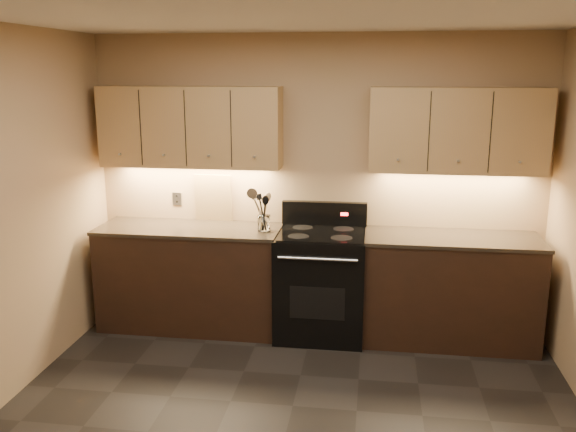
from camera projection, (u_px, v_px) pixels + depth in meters
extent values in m
plane|color=silver|center=(282.00, 9.00, 3.22)|extent=(4.00, 4.00, 0.00)
cube|color=tan|center=(316.00, 183.00, 5.45)|extent=(4.00, 0.04, 2.60)
cube|color=black|center=(191.00, 278.00, 5.51)|extent=(1.60, 0.60, 0.90)
cube|color=#3E3327|center=(189.00, 229.00, 5.40)|extent=(1.62, 0.62, 0.03)
cube|color=black|center=(449.00, 291.00, 5.19)|extent=(1.44, 0.60, 0.90)
cube|color=#3E3327|center=(453.00, 239.00, 5.09)|extent=(1.46, 0.62, 0.03)
cube|color=black|center=(321.00, 285.00, 5.32)|extent=(0.76, 0.65, 0.92)
cube|color=black|center=(321.00, 233.00, 5.21)|extent=(0.70, 0.60, 0.01)
cube|color=black|center=(324.00, 214.00, 5.46)|extent=(0.76, 0.07, 0.22)
cube|color=red|center=(344.00, 214.00, 5.40)|extent=(0.06, 0.00, 0.03)
cylinder|color=silver|center=(318.00, 259.00, 4.91)|extent=(0.65, 0.02, 0.02)
cube|color=black|center=(317.00, 303.00, 5.02)|extent=(0.46, 0.00, 0.28)
cylinder|color=black|center=(298.00, 236.00, 5.09)|extent=(0.18, 0.18, 0.00)
cylinder|color=black|center=(342.00, 238.00, 5.04)|extent=(0.18, 0.18, 0.00)
cylinder|color=black|center=(303.00, 227.00, 5.38)|extent=(0.18, 0.18, 0.00)
cylinder|color=black|center=(343.00, 229.00, 5.33)|extent=(0.18, 0.18, 0.00)
cube|color=#A17950|center=(190.00, 127.00, 5.34)|extent=(1.60, 0.30, 0.70)
cube|color=#A17950|center=(457.00, 130.00, 5.02)|extent=(1.44, 0.30, 0.70)
cube|color=#B2B5BA|center=(177.00, 199.00, 5.66)|extent=(0.08, 0.01, 0.12)
cylinder|color=white|center=(264.00, 223.00, 5.26)|extent=(0.12, 0.12, 0.14)
cylinder|color=white|center=(264.00, 230.00, 5.28)|extent=(0.11, 0.11, 0.02)
cube|color=tan|center=(213.00, 198.00, 5.58)|extent=(0.35, 0.07, 0.43)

